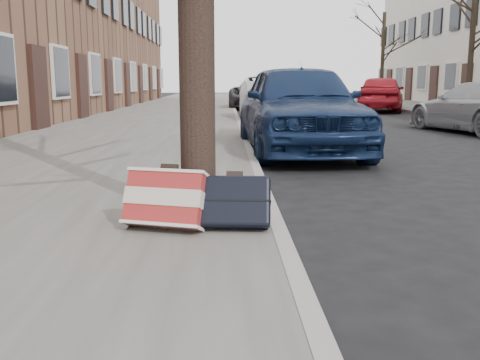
{
  "coord_description": "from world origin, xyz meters",
  "views": [
    {
      "loc": [
        -1.67,
        -3.24,
        1.24
      ],
      "look_at": [
        -1.55,
        0.8,
        0.5
      ],
      "focal_mm": 40.0,
      "sensor_mm": 36.0,
      "label": 1
    }
  ],
  "objects_px": {
    "car_near_front": "(299,107)",
    "car_near_mid": "(266,101)",
    "suitcase_navy": "(234,201)",
    "suitcase_red": "(166,199)"
  },
  "relations": [
    {
      "from": "car_near_front",
      "to": "car_near_mid",
      "type": "bearing_deg",
      "value": 87.57
    },
    {
      "from": "suitcase_navy",
      "to": "car_near_front",
      "type": "xyz_separation_m",
      "value": [
        1.24,
        5.47,
        0.47
      ]
    },
    {
      "from": "suitcase_red",
      "to": "car_near_mid",
      "type": "xyz_separation_m",
      "value": [
        1.77,
        12.92,
        0.28
      ]
    },
    {
      "from": "suitcase_red",
      "to": "car_near_mid",
      "type": "height_order",
      "value": "car_near_mid"
    },
    {
      "from": "suitcase_red",
      "to": "car_near_front",
      "type": "xyz_separation_m",
      "value": [
        1.77,
        5.46,
        0.45
      ]
    },
    {
      "from": "suitcase_red",
      "to": "car_near_front",
      "type": "bearing_deg",
      "value": 88.94
    },
    {
      "from": "suitcase_navy",
      "to": "car_near_mid",
      "type": "height_order",
      "value": "car_near_mid"
    },
    {
      "from": "suitcase_red",
      "to": "car_near_mid",
      "type": "bearing_deg",
      "value": 99.08
    },
    {
      "from": "car_near_front",
      "to": "car_near_mid",
      "type": "relative_size",
      "value": 1.23
    },
    {
      "from": "suitcase_navy",
      "to": "car_near_front",
      "type": "relative_size",
      "value": 0.12
    }
  ]
}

